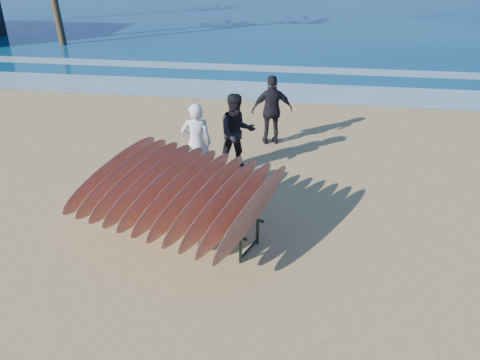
{
  "coord_description": "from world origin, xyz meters",
  "views": [
    {
      "loc": [
        1.17,
        -6.93,
        4.92
      ],
      "look_at": [
        0.0,
        0.8,
        0.95
      ],
      "focal_mm": 35.0,
      "sensor_mm": 36.0,
      "label": 1
    }
  ],
  "objects": [
    {
      "name": "foam_far",
      "position": [
        0.0,
        13.5,
        0.01
      ],
      "size": [
        160.0,
        160.0,
        0.0
      ],
      "primitive_type": "plane",
      "color": "white",
      "rests_on": "ground"
    },
    {
      "name": "person_dark_a",
      "position": [
        -0.45,
        3.26,
        0.93
      ],
      "size": [
        1.12,
        1.02,
        1.86
      ],
      "primitive_type": "imported",
      "rotation": [
        0.0,
        0.0,
        0.42
      ],
      "color": "black",
      "rests_on": "ground"
    },
    {
      "name": "foam_near",
      "position": [
        0.0,
        10.0,
        0.01
      ],
      "size": [
        160.0,
        160.0,
        0.0
      ],
      "primitive_type": "plane",
      "color": "white",
      "rests_on": "ground"
    },
    {
      "name": "surfboard_rack",
      "position": [
        -1.09,
        0.35,
        0.88
      ],
      "size": [
        3.93,
        3.71,
        1.4
      ],
      "rotation": [
        0.0,
        0.0,
        -0.34
      ],
      "color": "black",
      "rests_on": "ground"
    },
    {
      "name": "person_white",
      "position": [
        -1.25,
        2.52,
        0.92
      ],
      "size": [
        0.75,
        0.57,
        1.84
      ],
      "primitive_type": "imported",
      "rotation": [
        0.0,
        0.0,
        3.35
      ],
      "color": "white",
      "rests_on": "ground"
    },
    {
      "name": "ground",
      "position": [
        0.0,
        0.0,
        0.0
      ],
      "size": [
        120.0,
        120.0,
        0.0
      ],
      "primitive_type": "plane",
      "color": "tan",
      "rests_on": "ground"
    },
    {
      "name": "person_dark_b",
      "position": [
        0.23,
        5.02,
        0.94
      ],
      "size": [
        1.17,
        0.69,
        1.87
      ],
      "primitive_type": "imported",
      "rotation": [
        0.0,
        0.0,
        3.37
      ],
      "color": "black",
      "rests_on": "ground"
    }
  ]
}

